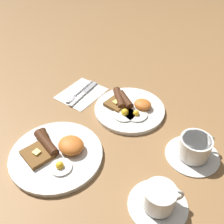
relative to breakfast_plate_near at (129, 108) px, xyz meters
The scene contains 8 objects.
ground_plane 0.01m from the breakfast_plate_near, behind, with size 3.00×3.00×0.00m, color olive.
breakfast_plate_near is the anchor object (origin of this frame).
breakfast_plate_far 0.32m from the breakfast_plate_near, 79.88° to the left, with size 0.29×0.29×0.05m.
teacup_near 0.29m from the breakfast_plate_near, 167.89° to the left, with size 0.17×0.17×0.07m.
teacup_far 0.39m from the breakfast_plate_near, 135.62° to the left, with size 0.16×0.16×0.07m.
napkin 0.22m from the breakfast_plate_near, ahead, with size 0.15×0.18×0.01m, color white.
knife 0.20m from the breakfast_plate_near, ahead, with size 0.04×0.18×0.01m.
spoon 0.23m from the breakfast_plate_near, 18.15° to the left, with size 0.04×0.17×0.01m.
Camera 1 is at (-0.40, 0.64, 0.64)m, focal length 42.00 mm.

